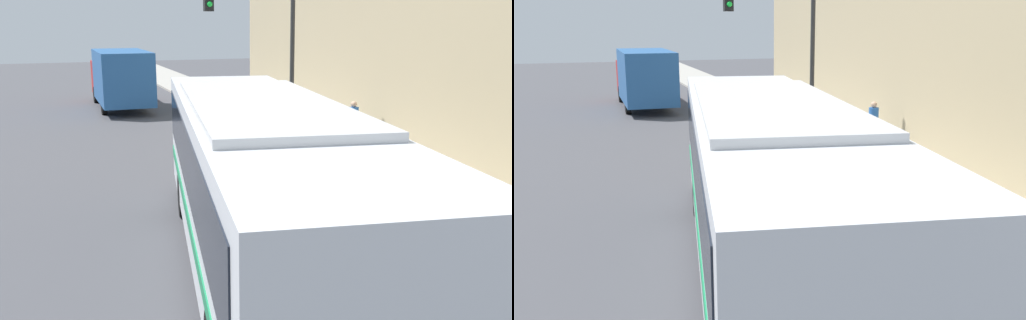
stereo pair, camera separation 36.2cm
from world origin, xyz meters
TOP-DOWN VIEW (x-y plane):
  - sidewalk at (6.20, 20.00)m, footprint 3.40×70.00m
  - building_facade at (10.90, 12.17)m, footprint 6.00×22.35m
  - city_bus at (0.46, 1.77)m, footprint 4.41×11.68m
  - delivery_truck at (0.71, 23.34)m, footprint 2.47×7.73m
  - fire_hydrant at (5.10, 2.20)m, footprint 0.26×0.35m
  - traffic_light_pole at (4.18, 11.42)m, footprint 3.28×0.35m
  - parking_meter at (5.10, 10.69)m, footprint 0.14×0.14m
  - pedestrian_near_corner at (6.99, 10.03)m, footprint 0.34×0.34m

SIDE VIEW (x-z plane):
  - sidewalk at x=6.20m, z-range 0.00..0.13m
  - fire_hydrant at x=5.10m, z-range 0.13..0.95m
  - parking_meter at x=5.10m, z-range 0.35..1.59m
  - pedestrian_near_corner at x=6.99m, z-range 0.14..1.81m
  - delivery_truck at x=0.71m, z-range 0.14..3.16m
  - city_bus at x=0.46m, z-range 0.26..3.45m
  - building_facade at x=10.90m, z-range 0.00..7.97m
  - traffic_light_pole at x=4.18m, z-range 1.16..6.87m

